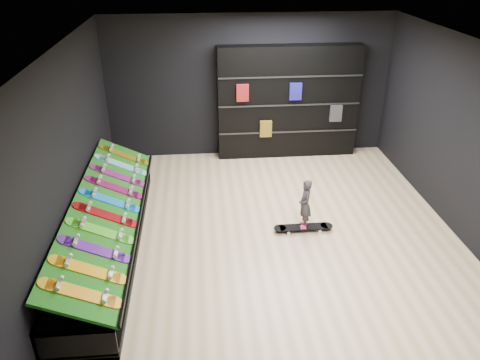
{
  "coord_description": "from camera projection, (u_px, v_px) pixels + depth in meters",
  "views": [
    {
      "loc": [
        -1.08,
        -6.13,
        4.28
      ],
      "look_at": [
        -0.5,
        0.2,
        1.0
      ],
      "focal_mm": 35.0,
      "sensor_mm": 36.0,
      "label": 1
    }
  ],
  "objects": [
    {
      "name": "display_board_5",
      "position": [
        110.0,
        200.0,
        7.12
      ],
      "size": [
        0.93,
        0.22,
        0.5
      ],
      "primitive_type": null,
      "rotation": [
        0.0,
        0.44,
        0.0
      ],
      "color": "blue",
      "rests_on": "turf_ramp"
    },
    {
      "name": "back_shelving",
      "position": [
        288.0,
        102.0,
        9.94
      ],
      "size": [
        2.99,
        0.35,
        2.39
      ],
      "primitive_type": "cube",
      "color": "black",
      "rests_on": "ground"
    },
    {
      "name": "display_board_7",
      "position": [
        118.0,
        176.0,
        7.87
      ],
      "size": [
        0.93,
        0.22,
        0.5
      ],
      "primitive_type": null,
      "rotation": [
        0.0,
        0.44,
        0.0
      ],
      "color": "#2626BF",
      "rests_on": "turf_ramp"
    },
    {
      "name": "display_board_3",
      "position": [
        101.0,
        231.0,
        6.38
      ],
      "size": [
        0.93,
        0.22,
        0.5
      ],
      "primitive_type": null,
      "rotation": [
        0.0,
        0.44,
        0.0
      ],
      "color": "green",
      "rests_on": "turf_ramp"
    },
    {
      "name": "wall_front",
      "position": [
        346.0,
        335.0,
        3.69
      ],
      "size": [
        6.0,
        0.02,
        3.0
      ],
      "primitive_type": "cube",
      "color": "black",
      "rests_on": "ground"
    },
    {
      "name": "wall_right",
      "position": [
        472.0,
        147.0,
        7.03
      ],
      "size": [
        0.02,
        7.0,
        3.0
      ],
      "primitive_type": "cube",
      "color": "black",
      "rests_on": "ground"
    },
    {
      "name": "display_board_8",
      "position": [
        121.0,
        165.0,
        8.25
      ],
      "size": [
        0.93,
        0.22,
        0.5
      ],
      "primitive_type": null,
      "rotation": [
        0.0,
        0.44,
        0.0
      ],
      "color": "#0CB2E5",
      "rests_on": "turf_ramp"
    },
    {
      "name": "display_board_4",
      "position": [
        106.0,
        215.0,
        6.75
      ],
      "size": [
        0.93,
        0.22,
        0.5
      ],
      "primitive_type": null,
      "rotation": [
        0.0,
        0.44,
        0.0
      ],
      "color": "red",
      "rests_on": "turf_ramp"
    },
    {
      "name": "turf_ramp",
      "position": [
        107.0,
        209.0,
        6.95
      ],
      "size": [
        0.92,
        4.5,
        0.46
      ],
      "primitive_type": "cube",
      "rotation": [
        0.0,
        0.44,
        0.0
      ],
      "color": "#12570D",
      "rests_on": "display_rack"
    },
    {
      "name": "child",
      "position": [
        304.0,
        213.0,
        7.55
      ],
      "size": [
        0.14,
        0.19,
        0.51
      ],
      "primitive_type": "imported",
      "rotation": [
        0.0,
        0.0,
        -1.58
      ],
      "color": "black",
      "rests_on": "floor_skateboard"
    },
    {
      "name": "wall_left",
      "position": [
        64.0,
        162.0,
        6.55
      ],
      "size": [
        0.02,
        7.0,
        3.0
      ],
      "primitive_type": "cube",
      "color": "black",
      "rests_on": "ground"
    },
    {
      "name": "wall_back",
      "position": [
        249.0,
        87.0,
        9.89
      ],
      "size": [
        6.0,
        0.02,
        3.0
      ],
      "primitive_type": "cube",
      "color": "black",
      "rests_on": "ground"
    },
    {
      "name": "display_board_9",
      "position": [
        124.0,
        155.0,
        8.62
      ],
      "size": [
        0.93,
        0.22,
        0.5
      ],
      "primitive_type": null,
      "rotation": [
        0.0,
        0.44,
        0.0
      ],
      "color": "yellow",
      "rests_on": "turf_ramp"
    },
    {
      "name": "display_rack",
      "position": [
        108.0,
        235.0,
        7.16
      ],
      "size": [
        0.9,
        4.5,
        0.5
      ],
      "primitive_type": null,
      "color": "black",
      "rests_on": "ground"
    },
    {
      "name": "display_board_6",
      "position": [
        114.0,
        187.0,
        7.5
      ],
      "size": [
        0.93,
        0.22,
        0.5
      ],
      "primitive_type": null,
      "rotation": [
        0.0,
        0.44,
        0.0
      ],
      "color": "#E5198C",
      "rests_on": "turf_ramp"
    },
    {
      "name": "ceiling",
      "position": [
        279.0,
        49.0,
        6.1
      ],
      "size": [
        6.0,
        7.0,
        0.01
      ],
      "primitive_type": "cube",
      "color": "white",
      "rests_on": "ground"
    },
    {
      "name": "display_board_1",
      "position": [
        89.0,
        270.0,
        5.63
      ],
      "size": [
        0.93,
        0.22,
        0.5
      ],
      "primitive_type": null,
      "rotation": [
        0.0,
        0.44,
        0.0
      ],
      "color": "yellow",
      "rests_on": "turf_ramp"
    },
    {
      "name": "floor_skateboard",
      "position": [
        303.0,
        228.0,
        7.68
      ],
      "size": [
        0.98,
        0.22,
        0.09
      ],
      "primitive_type": null,
      "rotation": [
        0.0,
        0.0,
        0.01
      ],
      "color": "black",
      "rests_on": "ground"
    },
    {
      "name": "display_board_2",
      "position": [
        95.0,
        249.0,
        6.0
      ],
      "size": [
        0.93,
        0.22,
        0.5
      ],
      "primitive_type": null,
      "rotation": [
        0.0,
        0.44,
        0.0
      ],
      "color": "purple",
      "rests_on": "turf_ramp"
    },
    {
      "name": "floor",
      "position": [
        272.0,
        240.0,
        7.48
      ],
      "size": [
        6.0,
        7.0,
        0.01
      ],
      "primitive_type": "cube",
      "color": "beige",
      "rests_on": "ground"
    },
    {
      "name": "display_board_0",
      "position": [
        81.0,
        293.0,
        5.26
      ],
      "size": [
        0.93,
        0.22,
        0.5
      ],
      "primitive_type": null,
      "rotation": [
        0.0,
        0.44,
        0.0
      ],
      "color": "orange",
      "rests_on": "turf_ramp"
    }
  ]
}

